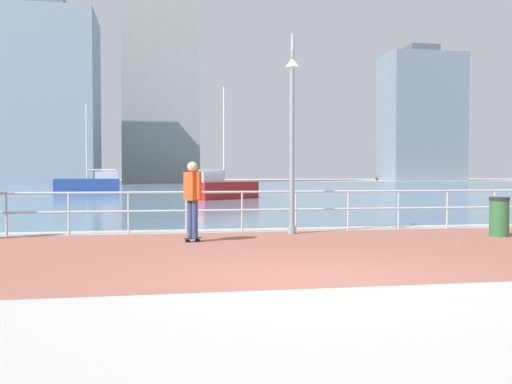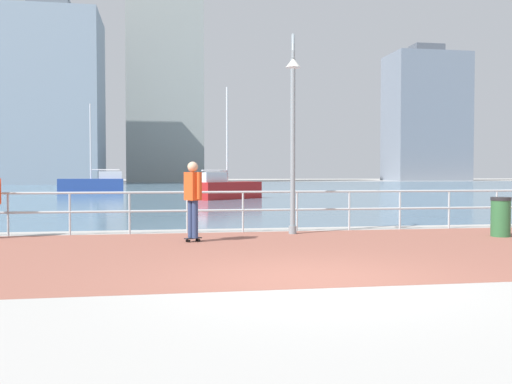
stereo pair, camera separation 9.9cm
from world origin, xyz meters
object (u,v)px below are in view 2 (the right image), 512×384
Objects in this scene: skateboarder at (193,194)px; sailboat_gray at (225,188)px; lamppost at (293,123)px; trash_bin at (501,217)px; sailboat_red at (93,184)px.

sailboat_gray is (3.11, 20.66, -0.42)m from skateboarder.
skateboarder is at bearing -98.55° from sailboat_gray.
trash_bin is (4.71, -1.25, -2.22)m from lamppost.
skateboarder is (-2.47, -1.07, -1.65)m from lamppost.
sailboat_gray is at bearing -57.24° from sailboat_red.
lamppost is 2.80× the size of skateboarder.
skateboarder is 35.04m from sailboat_red.
skateboarder is at bearing 178.60° from trash_bin.
trash_bin is at bearing -1.40° from skateboarder.
sailboat_gray reaches higher than lamppost.
sailboat_red reaches higher than trash_bin.
lamppost is 5.36m from trash_bin.
sailboat_red is 1.08× the size of sailboat_gray.
sailboat_red is (-5.83, 34.55, -0.38)m from skateboarder.
skateboarder is 0.25× the size of sailboat_red.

